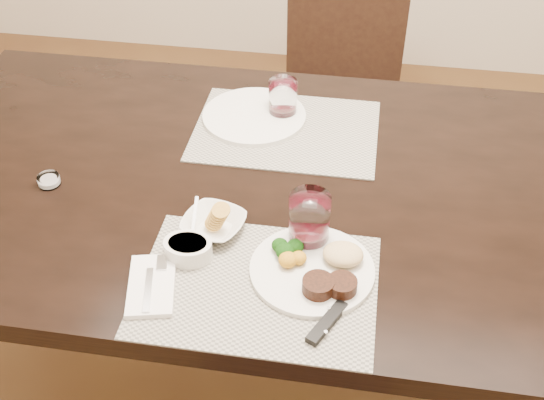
% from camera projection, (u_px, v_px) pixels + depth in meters
% --- Properties ---
extents(ground_plane, '(4.50, 4.50, 0.00)m').
position_uv_depth(ground_plane, '(305.00, 379.00, 2.04)').
color(ground_plane, '#432515').
rests_on(ground_plane, ground).
extents(dining_table, '(2.00, 1.00, 0.75)m').
position_uv_depth(dining_table, '(314.00, 212.00, 1.61)').
color(dining_table, black).
rests_on(dining_table, ground).
extents(chair_far, '(0.42, 0.42, 0.90)m').
position_uv_depth(chair_far, '(341.00, 77.00, 2.42)').
color(chair_far, black).
rests_on(chair_far, ground).
extents(placemat_near, '(0.46, 0.34, 0.00)m').
position_uv_depth(placemat_near, '(258.00, 285.00, 1.32)').
color(placemat_near, gray).
rests_on(placemat_near, dining_table).
extents(placemat_far, '(0.46, 0.34, 0.00)m').
position_uv_depth(placemat_far, '(286.00, 130.00, 1.72)').
color(placemat_far, gray).
rests_on(placemat_far, dining_table).
extents(dinner_plate, '(0.25, 0.25, 0.04)m').
position_uv_depth(dinner_plate, '(318.00, 268.00, 1.33)').
color(dinner_plate, silver).
rests_on(dinner_plate, placemat_near).
extents(napkin_fork, '(0.12, 0.17, 0.02)m').
position_uv_depth(napkin_fork, '(152.00, 285.00, 1.31)').
color(napkin_fork, white).
rests_on(napkin_fork, placemat_near).
extents(steak_knife, '(0.09, 0.26, 0.01)m').
position_uv_depth(steak_knife, '(329.00, 310.00, 1.26)').
color(steak_knife, silver).
rests_on(steak_knife, placemat_near).
extents(cracker_bowl, '(0.16, 0.16, 0.06)m').
position_uv_depth(cracker_bowl, '(214.00, 224.00, 1.43)').
color(cracker_bowl, silver).
rests_on(cracker_bowl, placemat_near).
extents(sauce_ramekin, '(0.10, 0.15, 0.08)m').
position_uv_depth(sauce_ramekin, '(188.00, 248.00, 1.36)').
color(sauce_ramekin, silver).
rests_on(sauce_ramekin, placemat_near).
extents(wine_glass_near, '(0.08, 0.08, 0.12)m').
position_uv_depth(wine_glass_near, '(309.00, 222.00, 1.38)').
color(wine_glass_near, white).
rests_on(wine_glass_near, placemat_near).
extents(far_plate, '(0.27, 0.27, 0.01)m').
position_uv_depth(far_plate, '(254.00, 116.00, 1.76)').
color(far_plate, silver).
rests_on(far_plate, placemat_far).
extents(wine_glass_far, '(0.07, 0.07, 0.10)m').
position_uv_depth(wine_glass_far, '(283.00, 100.00, 1.75)').
color(wine_glass_far, white).
rests_on(wine_glass_far, placemat_far).
extents(salt_cellar, '(0.05, 0.05, 0.02)m').
position_uv_depth(salt_cellar, '(49.00, 181.00, 1.55)').
color(salt_cellar, white).
rests_on(salt_cellar, dining_table).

